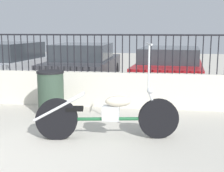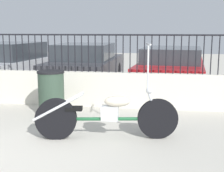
% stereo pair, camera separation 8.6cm
% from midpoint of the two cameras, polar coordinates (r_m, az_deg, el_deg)
% --- Properties ---
extents(low_wall, '(8.58, 0.18, 0.82)m').
position_cam_midpoint_polar(low_wall, '(7.57, -8.69, -0.41)').
color(low_wall, beige).
rests_on(low_wall, ground_plane).
extents(fence_railing, '(8.58, 0.04, 0.88)m').
position_cam_midpoint_polar(fence_railing, '(7.45, -8.90, 6.97)').
color(fence_railing, black).
rests_on(fence_railing, low_wall).
extents(motorcycle_green, '(2.39, 0.66, 1.60)m').
position_cam_midpoint_polar(motorcycle_green, '(5.20, -2.02, -5.37)').
color(motorcycle_green, black).
rests_on(motorcycle_green, ground_plane).
extents(trash_bin, '(0.57, 0.57, 0.95)m').
position_cam_midpoint_polar(trash_bin, '(6.69, -10.67, -1.30)').
color(trash_bin, '#334738').
rests_on(trash_bin, ground_plane).
extents(car_silver, '(2.33, 4.73, 1.38)m').
position_cam_midpoint_polar(car_silver, '(10.94, -17.52, 4.00)').
color(car_silver, black).
rests_on(car_silver, ground_plane).
extents(car_dark_grey, '(1.82, 4.14, 1.36)m').
position_cam_midpoint_polar(car_dark_grey, '(9.98, -4.58, 3.87)').
color(car_dark_grey, black).
rests_on(car_dark_grey, ground_plane).
extents(car_red, '(2.24, 4.61, 1.28)m').
position_cam_midpoint_polar(car_red, '(9.67, 11.11, 3.31)').
color(car_red, black).
rests_on(car_red, ground_plane).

